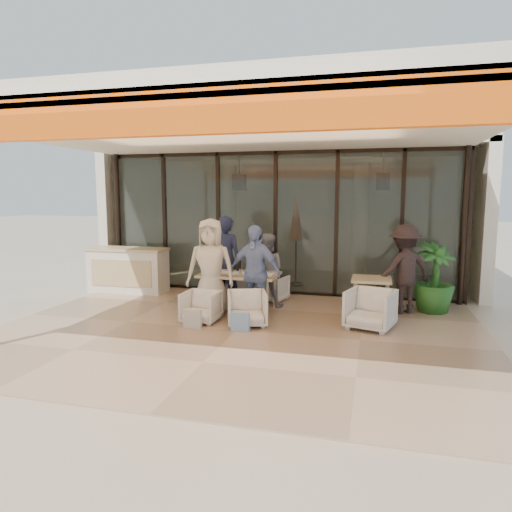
{
  "coord_description": "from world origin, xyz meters",
  "views": [
    {
      "loc": [
        2.17,
        -6.98,
        2.25
      ],
      "look_at": [
        0.1,
        0.9,
        1.15
      ],
      "focal_mm": 32.0,
      "sensor_mm": 36.0,
      "label": 1
    }
  ],
  "objects_px": {
    "chair_near_left": "(201,305)",
    "diner_grey": "(266,270)",
    "chair_far_left": "(234,284)",
    "side_chair": "(370,307)",
    "chair_far_right": "(271,287)",
    "diner_navy": "(226,260)",
    "standing_woman": "(404,270)",
    "potted_palm": "(434,278)",
    "host_counter": "(128,270)",
    "dining_table": "(239,276)",
    "chair_near_right": "(247,307)",
    "diner_cream": "(211,268)",
    "diner_periwinkle": "(254,272)",
    "side_table": "(371,284)"
  },
  "relations": [
    {
      "from": "dining_table",
      "to": "side_chair",
      "type": "relative_size",
      "value": 1.99
    },
    {
      "from": "side_chair",
      "to": "diner_navy",
      "type": "bearing_deg",
      "value": 175.9
    },
    {
      "from": "diner_grey",
      "to": "standing_woman",
      "type": "xyz_separation_m",
      "value": [
        2.64,
        0.14,
        0.1
      ]
    },
    {
      "from": "chair_far_right",
      "to": "side_table",
      "type": "height_order",
      "value": "side_table"
    },
    {
      "from": "side_table",
      "to": "potted_palm",
      "type": "relative_size",
      "value": 0.55
    },
    {
      "from": "chair_far_left",
      "to": "potted_palm",
      "type": "bearing_deg",
      "value": 159.94
    },
    {
      "from": "standing_woman",
      "to": "chair_near_left",
      "type": "bearing_deg",
      "value": -4.64
    },
    {
      "from": "diner_periwinkle",
      "to": "host_counter",
      "type": "bearing_deg",
      "value": 169.68
    },
    {
      "from": "chair_near_left",
      "to": "side_table",
      "type": "distance_m",
      "value": 3.11
    },
    {
      "from": "chair_far_left",
      "to": "chair_far_right",
      "type": "xyz_separation_m",
      "value": [
        0.84,
        0.0,
        -0.01
      ]
    },
    {
      "from": "chair_far_left",
      "to": "standing_woman",
      "type": "xyz_separation_m",
      "value": [
        3.48,
        -0.36,
        0.53
      ]
    },
    {
      "from": "diner_periwinkle",
      "to": "side_table",
      "type": "distance_m",
      "value": 2.15
    },
    {
      "from": "host_counter",
      "to": "side_chair",
      "type": "distance_m",
      "value": 5.68
    },
    {
      "from": "host_counter",
      "to": "diner_cream",
      "type": "xyz_separation_m",
      "value": [
        2.56,
        -1.43,
        0.38
      ]
    },
    {
      "from": "chair_near_left",
      "to": "side_chair",
      "type": "height_order",
      "value": "side_chair"
    },
    {
      "from": "dining_table",
      "to": "potted_palm",
      "type": "bearing_deg",
      "value": 12.46
    },
    {
      "from": "host_counter",
      "to": "chair_far_left",
      "type": "xyz_separation_m",
      "value": [
        2.56,
        -0.03,
        -0.21
      ]
    },
    {
      "from": "chair_near_right",
      "to": "diner_navy",
      "type": "bearing_deg",
      "value": 101.75
    },
    {
      "from": "diner_navy",
      "to": "diner_grey",
      "type": "xyz_separation_m",
      "value": [
        0.84,
        0.0,
        -0.17
      ]
    },
    {
      "from": "diner_navy",
      "to": "chair_far_right",
      "type": "bearing_deg",
      "value": -141.21
    },
    {
      "from": "diner_grey",
      "to": "side_table",
      "type": "xyz_separation_m",
      "value": [
        2.05,
        -0.31,
        -0.11
      ]
    },
    {
      "from": "chair_near_left",
      "to": "chair_near_right",
      "type": "relative_size",
      "value": 0.93
    },
    {
      "from": "diner_grey",
      "to": "chair_far_left",
      "type": "bearing_deg",
      "value": -35.9
    },
    {
      "from": "diner_grey",
      "to": "diner_periwinkle",
      "type": "bearing_deg",
      "value": 84.86
    },
    {
      "from": "diner_grey",
      "to": "host_counter",
      "type": "bearing_deg",
      "value": -14.06
    },
    {
      "from": "chair_near_left",
      "to": "standing_woman",
      "type": "relative_size",
      "value": 0.37
    },
    {
      "from": "standing_woman",
      "to": "potted_palm",
      "type": "xyz_separation_m",
      "value": [
        0.55,
        0.21,
        -0.17
      ]
    },
    {
      "from": "host_counter",
      "to": "standing_woman",
      "type": "distance_m",
      "value": 6.07
    },
    {
      "from": "chair_far_right",
      "to": "potted_palm",
      "type": "height_order",
      "value": "potted_palm"
    },
    {
      "from": "chair_far_right",
      "to": "diner_periwinkle",
      "type": "relative_size",
      "value": 0.36
    },
    {
      "from": "standing_woman",
      "to": "potted_palm",
      "type": "bearing_deg",
      "value": 172.61
    },
    {
      "from": "chair_far_left",
      "to": "side_chair",
      "type": "height_order",
      "value": "side_chair"
    },
    {
      "from": "chair_near_left",
      "to": "diner_grey",
      "type": "distance_m",
      "value": 1.69
    },
    {
      "from": "diner_navy",
      "to": "side_chair",
      "type": "bearing_deg",
      "value": 167.92
    },
    {
      "from": "diner_cream",
      "to": "side_table",
      "type": "distance_m",
      "value": 2.96
    },
    {
      "from": "chair_near_left",
      "to": "chair_near_right",
      "type": "distance_m",
      "value": 0.84
    },
    {
      "from": "side_chair",
      "to": "standing_woman",
      "type": "relative_size",
      "value": 0.44
    },
    {
      "from": "dining_table",
      "to": "diner_cream",
      "type": "distance_m",
      "value": 0.66
    },
    {
      "from": "dining_table",
      "to": "diner_cream",
      "type": "bearing_deg",
      "value": -132.26
    },
    {
      "from": "diner_periwinkle",
      "to": "potted_palm",
      "type": "height_order",
      "value": "diner_periwinkle"
    },
    {
      "from": "chair_far_left",
      "to": "side_chair",
      "type": "distance_m",
      "value": 3.28
    },
    {
      "from": "chair_near_left",
      "to": "chair_near_right",
      "type": "height_order",
      "value": "chair_near_right"
    },
    {
      "from": "dining_table",
      "to": "side_chair",
      "type": "xyz_separation_m",
      "value": [
        2.48,
        -0.61,
        -0.31
      ]
    },
    {
      "from": "dining_table",
      "to": "diner_navy",
      "type": "bearing_deg",
      "value": 133.02
    },
    {
      "from": "chair_far_right",
      "to": "diner_navy",
      "type": "distance_m",
      "value": 1.15
    },
    {
      "from": "chair_near_left",
      "to": "side_chair",
      "type": "bearing_deg",
      "value": 8.25
    },
    {
      "from": "chair_near_left",
      "to": "diner_grey",
      "type": "xyz_separation_m",
      "value": [
        0.84,
        1.4,
        0.43
      ]
    },
    {
      "from": "standing_woman",
      "to": "chair_far_left",
      "type": "bearing_deg",
      "value": -34.4
    },
    {
      "from": "diner_cream",
      "to": "standing_woman",
      "type": "distance_m",
      "value": 3.63
    },
    {
      "from": "diner_grey",
      "to": "diner_navy",
      "type": "bearing_deg",
      "value": -5.14
    }
  ]
}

